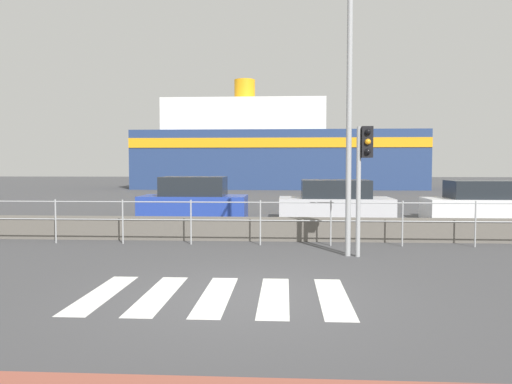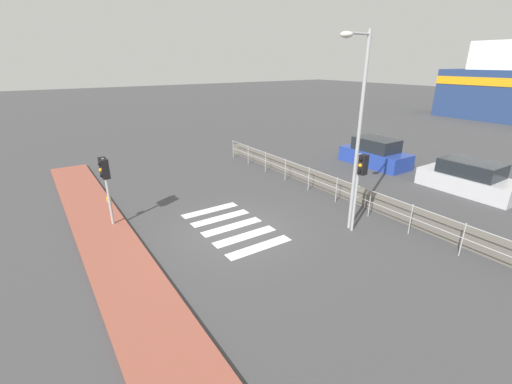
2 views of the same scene
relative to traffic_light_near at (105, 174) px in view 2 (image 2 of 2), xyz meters
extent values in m
plane|color=#424244|center=(2.90, 3.65, -2.03)|extent=(160.00, 160.00, 0.00)
cube|color=#934C3D|center=(2.90, -0.45, -1.97)|extent=(24.00, 1.80, 0.12)
cube|color=silver|center=(0.66, 3.65, -2.03)|extent=(0.45, 2.40, 0.01)
cube|color=silver|center=(1.56, 3.65, -2.03)|extent=(0.45, 2.40, 0.01)
cube|color=silver|center=(2.46, 3.65, -2.03)|extent=(0.45, 2.40, 0.01)
cube|color=silver|center=(3.36, 3.65, -2.03)|extent=(0.45, 2.40, 0.01)
cube|color=silver|center=(4.26, 3.65, -2.03)|extent=(0.45, 2.40, 0.01)
cube|color=#605B54|center=(2.90, 9.47, -1.74)|extent=(19.62, 0.55, 0.60)
cylinder|color=#9EA0A3|center=(2.90, 8.59, -0.95)|extent=(17.66, 0.03, 0.03)
cylinder|color=#9EA0A3|center=(2.90, 8.59, -1.41)|extent=(17.66, 0.03, 0.03)
cylinder|color=#9EA0A3|center=(-5.93, 8.59, -1.47)|extent=(0.04, 0.04, 1.14)
cylinder|color=#9EA0A3|center=(-4.17, 8.59, -1.47)|extent=(0.04, 0.04, 1.14)
cylinder|color=#9EA0A3|center=(-2.40, 8.59, -1.47)|extent=(0.04, 0.04, 1.14)
cylinder|color=#9EA0A3|center=(-0.63, 8.59, -1.47)|extent=(0.04, 0.04, 1.14)
cylinder|color=#9EA0A3|center=(1.13, 8.59, -1.47)|extent=(0.04, 0.04, 1.14)
cylinder|color=#9EA0A3|center=(2.90, 8.59, -1.47)|extent=(0.04, 0.04, 1.14)
cylinder|color=#9EA0A3|center=(4.66, 8.59, -1.47)|extent=(0.04, 0.04, 1.14)
cylinder|color=#9EA0A3|center=(6.43, 8.59, -1.47)|extent=(0.04, 0.04, 1.14)
cylinder|color=#9EA0A3|center=(8.19, 8.59, -1.47)|extent=(0.04, 0.04, 1.14)
cylinder|color=#9EA0A3|center=(0.00, 0.00, -0.73)|extent=(0.10, 0.10, 2.61)
cube|color=black|center=(-0.17, 0.00, 0.24)|extent=(0.24, 0.24, 0.68)
sphere|color=black|center=(-0.17, 0.14, 0.45)|extent=(0.13, 0.13, 0.13)
sphere|color=orange|center=(-0.17, 0.14, 0.24)|extent=(0.13, 0.13, 0.13)
sphere|color=black|center=(-0.17, 0.14, 0.02)|extent=(0.13, 0.13, 0.13)
cube|color=black|center=(0.17, 0.00, 0.24)|extent=(0.24, 0.24, 0.68)
sphere|color=black|center=(0.17, -0.14, 0.45)|extent=(0.13, 0.13, 0.13)
sphere|color=orange|center=(0.17, -0.14, 0.24)|extent=(0.13, 0.13, 0.13)
sphere|color=black|center=(0.17, -0.14, 0.02)|extent=(0.13, 0.13, 0.13)
cube|color=yellow|center=(-0.11, 0.00, -0.98)|extent=(0.10, 0.14, 0.18)
cylinder|color=#9EA0A3|center=(5.12, 7.12, -0.60)|extent=(0.10, 0.10, 2.86)
cube|color=black|center=(5.29, 7.12, 0.48)|extent=(0.24, 0.24, 0.68)
sphere|color=black|center=(5.29, 6.99, 0.70)|extent=(0.13, 0.13, 0.13)
sphere|color=orange|center=(5.29, 6.99, 0.48)|extent=(0.13, 0.13, 0.13)
sphere|color=black|center=(5.29, 6.99, 0.27)|extent=(0.13, 0.13, 0.13)
cylinder|color=#9EA0A3|center=(4.92, 7.20, 1.30)|extent=(0.12, 0.12, 6.66)
cylinder|color=#9EA0A3|center=(4.92, 6.71, 4.47)|extent=(0.07, 1.00, 0.07)
ellipsoid|color=silver|center=(4.92, 6.21, 4.42)|extent=(0.32, 0.42, 0.19)
cube|color=#233D9E|center=(0.07, 14.73, -1.60)|extent=(3.97, 1.81, 0.87)
cube|color=#1E2328|center=(0.07, 14.73, -0.81)|extent=(2.38, 1.59, 0.71)
cube|color=#BCBCC1|center=(5.38, 14.73, -1.63)|extent=(4.15, 1.89, 0.81)
cube|color=#1E2328|center=(5.38, 14.73, -0.89)|extent=(2.49, 1.67, 0.66)
camera|label=1|loc=(3.53, -3.89, -0.02)|focal=35.00mm
camera|label=2|loc=(12.42, -1.94, 3.71)|focal=24.00mm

